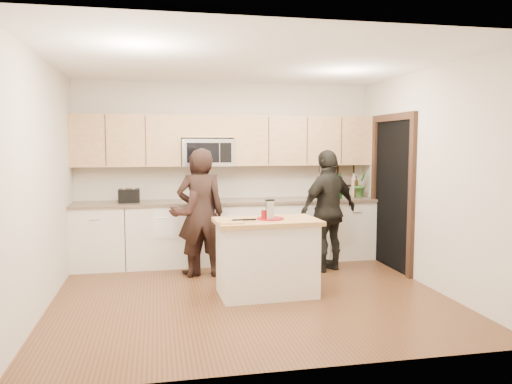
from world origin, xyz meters
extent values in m
plane|color=brown|center=(0.00, 0.00, 0.00)|extent=(4.50, 4.50, 0.00)
cube|color=beige|center=(0.00, 2.00, 1.35)|extent=(4.50, 0.02, 2.70)
cube|color=beige|center=(0.00, -2.00, 1.35)|extent=(4.50, 0.02, 2.70)
cube|color=beige|center=(-2.25, 0.00, 1.35)|extent=(0.02, 4.00, 2.70)
cube|color=beige|center=(2.25, 0.00, 1.35)|extent=(0.02, 4.00, 2.70)
cube|color=white|center=(0.00, 0.00, 2.70)|extent=(4.50, 4.00, 0.02)
cube|color=silver|center=(0.00, 1.69, 0.45)|extent=(4.50, 0.62, 0.90)
cube|color=#7B6452|center=(0.00, 1.68, 0.92)|extent=(4.50, 0.66, 0.04)
cube|color=tan|center=(-1.48, 1.83, 1.83)|extent=(1.55, 0.33, 0.75)
cube|color=tan|center=(1.17, 1.83, 1.83)|extent=(2.17, 0.33, 0.75)
cube|color=tan|center=(-0.31, 1.83, 2.04)|extent=(0.78, 0.33, 0.33)
cube|color=silver|center=(-0.31, 1.80, 1.65)|extent=(0.76, 0.40, 0.40)
cube|color=black|center=(-0.39, 1.60, 1.65)|extent=(0.47, 0.01, 0.29)
cube|color=black|center=(-0.06, 1.60, 1.65)|extent=(0.17, 0.01, 0.29)
cube|color=black|center=(2.24, 0.90, 1.05)|extent=(0.02, 1.05, 2.10)
cube|color=black|center=(2.22, 0.33, 1.05)|extent=(0.06, 0.10, 2.10)
cube|color=black|center=(2.22, 1.48, 1.05)|extent=(0.06, 0.10, 2.10)
cube|color=black|center=(2.22, 0.90, 2.15)|extent=(0.06, 1.25, 0.10)
cube|color=black|center=(1.95, 1.99, 1.28)|extent=(0.30, 0.03, 0.38)
cube|color=tan|center=(1.95, 1.97, 1.28)|extent=(0.24, 0.00, 0.32)
cube|color=white|center=(-0.95, 1.38, 0.70)|extent=(0.34, 0.01, 0.48)
cube|color=white|center=(-0.95, 1.67, 0.94)|extent=(0.34, 0.60, 0.01)
cube|color=silver|center=(0.20, -0.03, 0.42)|extent=(1.13, 0.69, 0.85)
cube|color=tan|center=(0.20, -0.03, 0.88)|extent=(1.23, 0.76, 0.05)
cylinder|color=maroon|center=(0.24, -0.02, 0.91)|extent=(0.32, 0.32, 0.02)
cube|color=silver|center=(0.22, -0.07, 1.02)|extent=(0.08, 0.06, 0.21)
cube|color=black|center=(0.22, -0.07, 1.13)|extent=(0.10, 0.07, 0.02)
cylinder|color=maroon|center=(0.16, -0.05, 0.96)|extent=(0.07, 0.07, 0.11)
cube|color=tan|center=(-0.25, -0.23, 0.91)|extent=(0.26, 0.20, 0.02)
cube|color=black|center=(-0.10, -0.17, 0.93)|extent=(0.28, 0.05, 0.02)
cube|color=silver|center=(-0.21, -0.20, 0.92)|extent=(0.18, 0.03, 0.01)
cube|color=black|center=(-1.45, 1.67, 1.04)|extent=(0.29, 0.23, 0.20)
cube|color=silver|center=(-1.52, 1.67, 1.14)|extent=(0.03, 0.16, 0.00)
cube|color=silver|center=(-1.38, 1.67, 1.14)|extent=(0.03, 0.16, 0.00)
cylinder|color=#311809|center=(1.47, 1.78, 1.10)|extent=(0.07, 0.07, 0.32)
cylinder|color=tan|center=(1.65, 1.71, 1.10)|extent=(0.06, 0.06, 0.33)
cylinder|color=#311809|center=(2.02, 1.73, 1.10)|extent=(0.07, 0.07, 0.33)
cylinder|color=tan|center=(2.00, 1.75, 1.13)|extent=(0.08, 0.08, 0.37)
cylinder|color=black|center=(1.68, 1.52, 1.14)|extent=(0.08, 0.08, 0.40)
imported|color=#346B2A|center=(2.10, 1.72, 1.15)|extent=(0.28, 0.26, 0.41)
imported|color=black|center=(-0.49, 0.96, 0.86)|extent=(0.63, 0.42, 1.72)
imported|color=black|center=(-0.52, 1.13, 0.81)|extent=(0.89, 0.76, 1.61)
imported|color=black|center=(1.29, 0.94, 0.85)|extent=(1.08, 0.80, 1.70)
camera|label=1|loc=(-1.05, -5.64, 1.77)|focal=35.00mm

